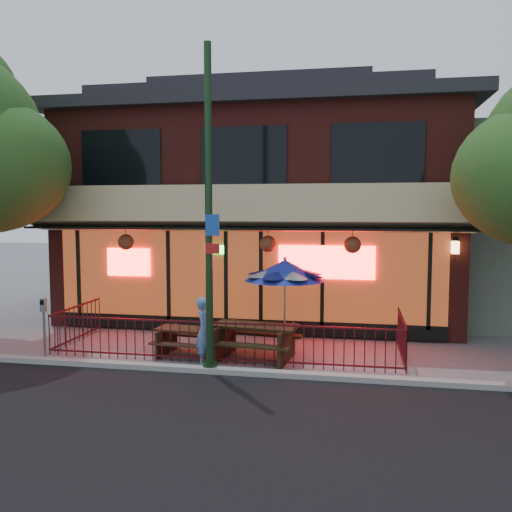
# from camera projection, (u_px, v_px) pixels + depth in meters

# --- Properties ---
(ground) EXTENTS (80.00, 80.00, 0.00)m
(ground) POSITION_uv_depth(u_px,v_px,m) (215.00, 366.00, 12.21)
(ground) COLOR gray
(ground) RESTS_ON ground
(asphalt_street) EXTENTS (80.00, 11.00, 0.00)m
(asphalt_street) POSITION_uv_depth(u_px,v_px,m) (82.00, 512.00, 6.34)
(asphalt_street) COLOR black
(asphalt_street) RESTS_ON ground
(curb) EXTENTS (80.00, 0.25, 0.12)m
(curb) POSITION_uv_depth(u_px,v_px,m) (209.00, 370.00, 11.72)
(curb) COLOR #999993
(curb) RESTS_ON ground
(restaurant_building) EXTENTS (12.96, 9.49, 8.05)m
(restaurant_building) POSITION_uv_depth(u_px,v_px,m) (267.00, 192.00, 18.82)
(restaurant_building) COLOR maroon
(restaurant_building) RESTS_ON ground
(patio_fence) EXTENTS (8.44, 2.62, 1.00)m
(patio_fence) POSITION_uv_depth(u_px,v_px,m) (220.00, 334.00, 12.65)
(patio_fence) COLOR #470F15
(patio_fence) RESTS_ON ground
(street_light) EXTENTS (0.43, 0.32, 7.00)m
(street_light) POSITION_uv_depth(u_px,v_px,m) (209.00, 227.00, 11.54)
(street_light) COLOR #163319
(street_light) RESTS_ON ground
(picnic_table_left) EXTENTS (1.71, 1.38, 0.68)m
(picnic_table_left) POSITION_uv_depth(u_px,v_px,m) (190.00, 338.00, 13.00)
(picnic_table_left) COLOR #392214
(picnic_table_left) RESTS_ON ground
(picnic_table_right) EXTENTS (2.12, 1.72, 0.84)m
(picnic_table_right) POSITION_uv_depth(u_px,v_px,m) (255.00, 337.00, 12.70)
(picnic_table_right) COLOR black
(picnic_table_right) RESTS_ON ground
(patio_umbrella) EXTENTS (2.04, 2.04, 2.33)m
(patio_umbrella) POSITION_uv_depth(u_px,v_px,m) (285.00, 270.00, 13.73)
(patio_umbrella) COLOR gray
(patio_umbrella) RESTS_ON ground
(pedestrian) EXTENTS (0.40, 0.58, 1.54)m
(pedestrian) POSITION_uv_depth(u_px,v_px,m) (204.00, 331.00, 12.29)
(pedestrian) COLOR #597DB3
(pedestrian) RESTS_ON ground
(parking_meter_near) EXTENTS (0.16, 0.14, 1.49)m
(parking_meter_near) POSITION_uv_depth(u_px,v_px,m) (44.00, 319.00, 12.46)
(parking_meter_near) COLOR gray
(parking_meter_near) RESTS_ON ground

